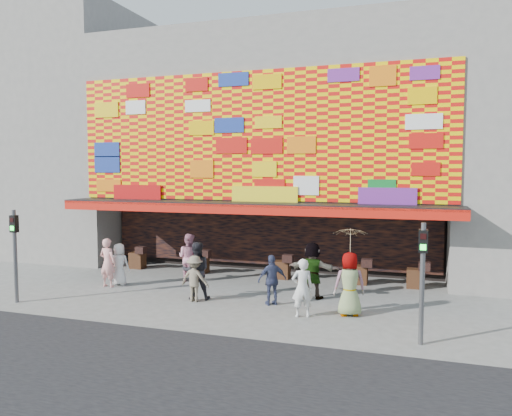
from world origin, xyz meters
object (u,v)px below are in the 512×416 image
object	(u,v)px
ped_c	(196,271)
ped_h	(302,288)
signal_right	(422,270)
ped_d	(195,279)
parasol	(350,243)
ped_a	(119,264)
ped_f	(312,270)
ped_e	(272,280)
ped_i	(189,257)
ped_g	(350,284)
signal_left	(15,245)
ped_b	(108,263)

from	to	relation	value
ped_c	ped_h	size ratio (longest dim) A/B	1.12
signal_right	ped_d	world-z (taller)	signal_right
ped_d	parasol	bearing A→B (deg)	-178.05
ped_a	ped_f	size ratio (longest dim) A/B	0.83
ped_e	ped_f	size ratio (longest dim) A/B	0.85
ped_i	ped_f	bearing A→B (deg)	174.81
ped_h	parasol	bearing A→B (deg)	179.40
ped_g	parasol	size ratio (longest dim) A/B	1.02
ped_a	ped_i	world-z (taller)	ped_i
signal_left	signal_right	distance (m)	12.40
signal_right	parasol	distance (m)	2.77
signal_left	ped_i	xyz separation A→B (m)	(3.90, 4.58, -0.95)
ped_a	ped_g	bearing A→B (deg)	164.16
ped_e	ped_a	bearing A→B (deg)	-42.01
ped_g	signal_right	bearing A→B (deg)	116.96
ped_c	parasol	distance (m)	5.19
ped_b	ped_h	size ratio (longest dim) A/B	1.05
ped_f	ped_e	bearing A→B (deg)	55.76
signal_left	ped_g	distance (m)	10.62
signal_left	ped_h	size ratio (longest dim) A/B	1.75
ped_b	ped_a	bearing A→B (deg)	-121.79
ped_g	parasol	xyz separation A→B (m)	(0.00, 0.00, 1.21)
ped_f	ped_i	world-z (taller)	ped_f
ped_e	parasol	world-z (taller)	parasol
signal_right	ped_f	world-z (taller)	signal_right
ped_e	ped_f	bearing A→B (deg)	-164.96
signal_left	ped_c	distance (m)	5.85
signal_right	ped_f	size ratio (longest dim) A/B	1.59
ped_a	parasol	distance (m)	8.81
ped_b	ped_g	bearing A→B (deg)	179.16
signal_left	ped_a	world-z (taller)	signal_left
signal_left	ped_f	world-z (taller)	signal_left
ped_b	ped_i	bearing A→B (deg)	-137.77
ped_a	ped_d	bearing A→B (deg)	154.12
ped_c	ped_f	size ratio (longest dim) A/B	1.01
ped_c	ped_f	world-z (taller)	ped_c
ped_c	ped_e	world-z (taller)	ped_c
signal_right	parasol	size ratio (longest dim) A/B	1.63
ped_f	ped_g	xyz separation A→B (m)	(1.45, -1.62, -0.00)
ped_f	parasol	distance (m)	2.49
ped_h	ped_c	bearing A→B (deg)	-36.38
signal_right	ped_a	world-z (taller)	signal_right
ped_b	ped_e	distance (m)	6.41
signal_left	ped_i	size ratio (longest dim) A/B	1.64
ped_c	ped_e	xyz separation A→B (m)	(2.57, 0.14, -0.16)
signal_left	ped_g	xyz separation A→B (m)	(10.40, 1.90, -0.92)
signal_left	ped_a	size ratio (longest dim) A/B	1.92
ped_e	ped_i	xyz separation A→B (m)	(-4.02, 2.28, 0.12)
ped_a	ped_e	size ratio (longest dim) A/B	0.98
signal_right	ped_h	distance (m)	3.69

